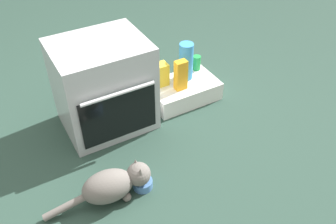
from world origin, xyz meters
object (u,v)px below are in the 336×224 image
object	(u,v)px
pantry_cabinet	(183,91)
water_bottle	(186,61)
food_bowl	(143,183)
cat	(114,184)
soda_can	(197,63)
juice_carton	(181,75)
oven	(104,86)
snack_bag	(160,75)

from	to	relation	value
pantry_cabinet	water_bottle	distance (m)	0.24
food_bowl	cat	distance (m)	0.19
soda_can	water_bottle	bearing A→B (deg)	-156.40
pantry_cabinet	food_bowl	distance (m)	0.94
food_bowl	soda_can	world-z (taller)	soda_can
pantry_cabinet	soda_can	distance (m)	0.26
pantry_cabinet	juice_carton	xyz separation A→B (m)	(-0.06, -0.05, 0.19)
oven	cat	world-z (taller)	oven
oven	juice_carton	world-z (taller)	oven
cat	soda_can	distance (m)	1.29
snack_bag	cat	bearing A→B (deg)	-134.42
pantry_cabinet	juice_carton	size ratio (longest dim) A/B	2.23
water_bottle	snack_bag	world-z (taller)	water_bottle
oven	juice_carton	size ratio (longest dim) A/B	2.71
oven	pantry_cabinet	bearing A→B (deg)	-2.35
cat	soda_can	size ratio (longest dim) A/B	5.39
soda_can	snack_bag	world-z (taller)	snack_bag
water_bottle	juice_carton	world-z (taller)	water_bottle
cat	soda_can	xyz separation A→B (m)	(1.05, 0.75, 0.10)
cat	snack_bag	distance (m)	0.99
snack_bag	oven	bearing A→B (deg)	-174.40
oven	pantry_cabinet	world-z (taller)	oven
pantry_cabinet	water_bottle	world-z (taller)	water_bottle
soda_can	oven	bearing A→B (deg)	-173.67
oven	water_bottle	bearing A→B (deg)	2.47
food_bowl	snack_bag	bearing A→B (deg)	54.46
pantry_cabinet	soda_can	xyz separation A→B (m)	(0.20, 0.12, 0.13)
oven	water_bottle	world-z (taller)	oven
pantry_cabinet	cat	world-z (taller)	cat
snack_bag	pantry_cabinet	bearing A→B (deg)	-23.04
pantry_cabinet	snack_bag	size ratio (longest dim) A/B	2.98
food_bowl	cat	size ratio (longest dim) A/B	0.19
water_bottle	snack_bag	bearing A→B (deg)	175.88
juice_carton	pantry_cabinet	bearing A→B (deg)	41.49
juice_carton	food_bowl	bearing A→B (deg)	-136.33
pantry_cabinet	cat	bearing A→B (deg)	-143.63
oven	pantry_cabinet	size ratio (longest dim) A/B	1.21
food_bowl	soda_can	bearing A→B (deg)	41.06
cat	food_bowl	bearing A→B (deg)	-0.00
food_bowl	juice_carton	world-z (taller)	juice_carton
food_bowl	juice_carton	bearing A→B (deg)	43.67
snack_bag	soda_can	bearing A→B (deg)	7.25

